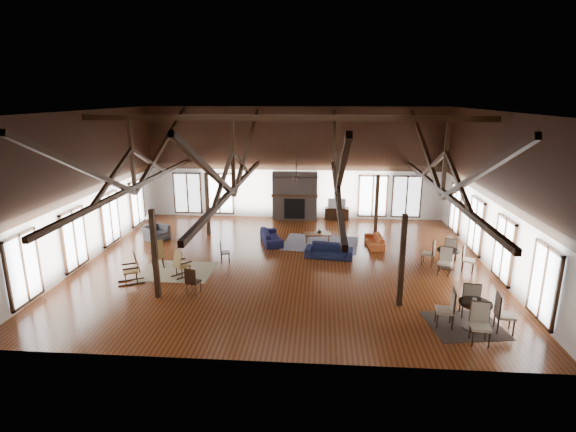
# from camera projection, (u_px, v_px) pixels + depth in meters

# --- Properties ---
(floor) EXTENTS (16.00, 16.00, 0.00)m
(floor) POSITION_uv_depth(u_px,v_px,m) (285.00, 263.00, 18.22)
(floor) COLOR brown
(floor) RESTS_ON ground
(ceiling) EXTENTS (16.00, 14.00, 0.02)m
(ceiling) POSITION_uv_depth(u_px,v_px,m) (285.00, 111.00, 16.64)
(ceiling) COLOR black
(ceiling) RESTS_ON wall_back
(wall_back) EXTENTS (16.00, 0.02, 6.00)m
(wall_back) POSITION_uv_depth(u_px,v_px,m) (295.00, 164.00, 24.17)
(wall_back) COLOR silver
(wall_back) RESTS_ON floor
(wall_front) EXTENTS (16.00, 0.02, 6.00)m
(wall_front) POSITION_uv_depth(u_px,v_px,m) (261.00, 251.00, 10.69)
(wall_front) COLOR silver
(wall_front) RESTS_ON floor
(wall_left) EXTENTS (0.02, 14.00, 6.00)m
(wall_left) POSITION_uv_depth(u_px,v_px,m) (86.00, 187.00, 18.01)
(wall_left) COLOR silver
(wall_left) RESTS_ON floor
(wall_right) EXTENTS (0.02, 14.00, 6.00)m
(wall_right) POSITION_uv_depth(u_px,v_px,m) (497.00, 194.00, 16.85)
(wall_right) COLOR silver
(wall_right) RESTS_ON floor
(roof_truss) EXTENTS (15.60, 14.07, 3.14)m
(roof_truss) POSITION_uv_depth(u_px,v_px,m) (285.00, 164.00, 17.16)
(roof_truss) COLOR black
(roof_truss) RESTS_ON wall_back
(post_grid) EXTENTS (8.16, 7.16, 3.05)m
(post_grid) POSITION_uv_depth(u_px,v_px,m) (285.00, 227.00, 17.82)
(post_grid) COLOR black
(post_grid) RESTS_ON floor
(fireplace) EXTENTS (2.50, 0.69, 2.60)m
(fireplace) POSITION_uv_depth(u_px,v_px,m) (295.00, 196.00, 24.30)
(fireplace) COLOR brown
(fireplace) RESTS_ON floor
(ceiling_fan) EXTENTS (1.60, 1.60, 0.75)m
(ceiling_fan) POSITION_uv_depth(u_px,v_px,m) (296.00, 176.00, 16.24)
(ceiling_fan) COLOR black
(ceiling_fan) RESTS_ON roof_truss
(sofa_navy_front) EXTENTS (2.05, 1.03, 0.57)m
(sofa_navy_front) POSITION_uv_depth(u_px,v_px,m) (329.00, 251.00, 18.74)
(sofa_navy_front) COLOR #121732
(sofa_navy_front) RESTS_ON floor
(sofa_navy_left) EXTENTS (2.10, 1.29, 0.57)m
(sofa_navy_left) POSITION_uv_depth(u_px,v_px,m) (271.00, 237.00, 20.62)
(sofa_navy_left) COLOR #131536
(sofa_navy_left) RESTS_ON floor
(sofa_orange) EXTENTS (1.72, 0.77, 0.49)m
(sofa_orange) POSITION_uv_depth(u_px,v_px,m) (374.00, 241.00, 20.16)
(sofa_orange) COLOR #B65123
(sofa_orange) RESTS_ON floor
(coffee_table) EXTENTS (1.27, 0.75, 0.46)m
(coffee_table) POSITION_uv_depth(u_px,v_px,m) (318.00, 235.00, 20.52)
(coffee_table) COLOR brown
(coffee_table) RESTS_ON floor
(vase) EXTENTS (0.20, 0.20, 0.20)m
(vase) POSITION_uv_depth(u_px,v_px,m) (320.00, 231.00, 20.54)
(vase) COLOR #B2B2B2
(vase) RESTS_ON coffee_table
(armchair) EXTENTS (1.34, 1.37, 0.68)m
(armchair) POSITION_uv_depth(u_px,v_px,m) (156.00, 233.00, 21.00)
(armchair) COLOR #302F32
(armchair) RESTS_ON floor
(side_table_lamp) EXTENTS (0.48, 0.48, 1.22)m
(side_table_lamp) POSITION_uv_depth(u_px,v_px,m) (149.00, 228.00, 21.33)
(side_table_lamp) COLOR black
(side_table_lamp) RESTS_ON floor
(rocking_chair_a) EXTENTS (0.77, 0.97, 1.11)m
(rocking_chair_a) POSITION_uv_depth(u_px,v_px,m) (157.00, 254.00, 17.69)
(rocking_chair_a) COLOR olive
(rocking_chair_a) RESTS_ON floor
(rocking_chair_b) EXTENTS (0.86, 0.90, 1.05)m
(rocking_chair_b) POSITION_uv_depth(u_px,v_px,m) (180.00, 264.00, 16.71)
(rocking_chair_b) COLOR olive
(rocking_chair_b) RESTS_ON floor
(rocking_chair_c) EXTENTS (1.03, 0.83, 1.17)m
(rocking_chair_c) POSITION_uv_depth(u_px,v_px,m) (133.00, 268.00, 16.18)
(rocking_chair_c) COLOR olive
(rocking_chair_c) RESTS_ON floor
(side_chair_a) EXTENTS (0.47, 0.47, 0.89)m
(side_chair_a) POSITION_uv_depth(u_px,v_px,m) (223.00, 250.00, 18.15)
(side_chair_a) COLOR black
(side_chair_a) RESTS_ON floor
(side_chair_b) EXTENTS (0.50, 0.50, 0.98)m
(side_chair_b) POSITION_uv_depth(u_px,v_px,m) (192.00, 279.00, 15.14)
(side_chair_b) COLOR black
(side_chair_b) RESTS_ON floor
(cafe_table_near) EXTENTS (2.22, 2.22, 1.14)m
(cafe_table_near) POSITION_uv_depth(u_px,v_px,m) (475.00, 311.00, 12.94)
(cafe_table_near) COLOR black
(cafe_table_near) RESTS_ON floor
(cafe_table_far) EXTENTS (2.01, 2.01, 1.04)m
(cafe_table_far) POSITION_uv_depth(u_px,v_px,m) (448.00, 255.00, 17.52)
(cafe_table_far) COLOR black
(cafe_table_far) RESTS_ON floor
(cup_near) EXTENTS (0.13, 0.13, 0.10)m
(cup_near) POSITION_uv_depth(u_px,v_px,m) (475.00, 300.00, 12.95)
(cup_near) COLOR #B2B2B2
(cup_near) RESTS_ON cafe_table_near
(cup_far) EXTENTS (0.13, 0.13, 0.09)m
(cup_far) POSITION_uv_depth(u_px,v_px,m) (446.00, 249.00, 17.45)
(cup_far) COLOR #B2B2B2
(cup_far) RESTS_ON cafe_table_far
(tv_console) EXTENTS (1.28, 0.48, 0.64)m
(tv_console) POSITION_uv_depth(u_px,v_px,m) (337.00, 214.00, 24.46)
(tv_console) COLOR black
(tv_console) RESTS_ON floor
(television) EXTENTS (0.95, 0.13, 0.55)m
(television) POSITION_uv_depth(u_px,v_px,m) (337.00, 203.00, 24.31)
(television) COLOR #B2B2B2
(television) RESTS_ON tv_console
(rug_tan) EXTENTS (2.78, 2.20, 0.01)m
(rug_tan) POSITION_uv_depth(u_px,v_px,m) (177.00, 271.00, 17.32)
(rug_tan) COLOR tan
(rug_tan) RESTS_ON floor
(rug_navy) EXTENTS (3.60, 2.87, 0.01)m
(rug_navy) POSITION_uv_depth(u_px,v_px,m) (321.00, 243.00, 20.56)
(rug_navy) COLOR #171841
(rug_navy) RESTS_ON floor
(rug_dark) EXTENTS (2.34, 2.18, 0.01)m
(rug_dark) POSITION_uv_depth(u_px,v_px,m) (464.00, 325.00, 13.27)
(rug_dark) COLOR black
(rug_dark) RESTS_ON floor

